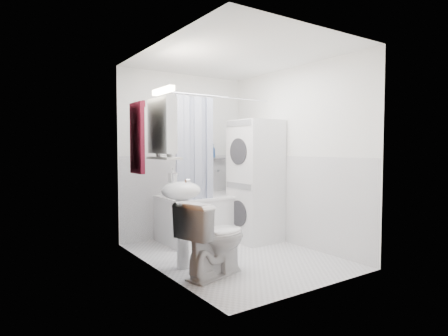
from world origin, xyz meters
TOP-DOWN VIEW (x-y plane):
  - floor at (0.00, 0.00)m, footprint 2.60×2.60m
  - room_walls at (0.00, 0.00)m, footprint 2.60×2.60m
  - wainscot at (0.00, 0.29)m, footprint 1.98×2.58m
  - door at (-0.95, -0.55)m, footprint 0.05×2.00m
  - bathtub at (0.33, 0.92)m, footprint 1.68×0.80m
  - tub_spout at (0.53, 1.25)m, footprint 0.04×0.12m
  - curtain_rod at (0.33, 0.58)m, footprint 1.86×0.02m
  - shower_curtain at (-0.22, 0.58)m, footprint 0.55×0.02m
  - sink at (-0.75, -0.05)m, footprint 0.44×0.37m
  - medicine_cabinet at (-0.90, 0.10)m, footprint 0.13×0.50m
  - shelf at (-0.89, 0.10)m, footprint 0.18×0.54m
  - shower_caddy at (0.58, 1.24)m, footprint 0.22×0.06m
  - towel at (-0.94, 0.75)m, footprint 0.07×0.37m
  - washer_dryer at (0.68, 0.45)m, footprint 0.62×0.61m
  - toilet at (-0.59, -0.45)m, footprint 0.87×0.63m
  - soap_pump at (-0.71, 0.25)m, footprint 0.08×0.17m
  - shelf_bottle at (-0.89, -0.05)m, footprint 0.07×0.18m
  - shelf_cup at (-0.89, 0.22)m, footprint 0.10×0.09m
  - shampoo_a at (0.35, 1.24)m, footprint 0.13×0.17m
  - shampoo_b at (0.47, 1.24)m, footprint 0.08×0.21m

SIDE VIEW (x-z plane):
  - floor at x=0.00m, z-range 0.00..0.00m
  - bathtub at x=0.33m, z-range 0.03..0.67m
  - toilet at x=-0.59m, z-range 0.00..0.77m
  - wainscot at x=0.00m, z-range -0.69..1.89m
  - sink at x=-0.75m, z-range 0.18..1.22m
  - washer_dryer at x=0.68m, z-range 0.00..1.70m
  - soap_pump at x=-0.71m, z-range 0.91..0.99m
  - tub_spout at x=0.53m, z-range 0.94..0.98m
  - door at x=-0.95m, z-range 0.00..2.00m
  - shower_caddy at x=0.58m, z-range 1.14..1.16m
  - shelf at x=-0.89m, z-range 1.19..1.21m
  - shampoo_b at x=0.47m, z-range 1.16..1.24m
  - shampoo_a at x=0.35m, z-range 1.16..1.29m
  - shelf_bottle at x=-0.89m, z-range 1.21..1.28m
  - shower_curtain at x=-0.22m, z-range 0.52..1.98m
  - shelf_cup at x=-0.89m, z-range 1.21..1.31m
  - towel at x=-0.94m, z-range 1.01..1.90m
  - room_walls at x=0.00m, z-range 0.19..2.79m
  - medicine_cabinet at x=-0.90m, z-range 1.21..1.92m
  - curtain_rod at x=0.33m, z-range 1.99..2.01m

